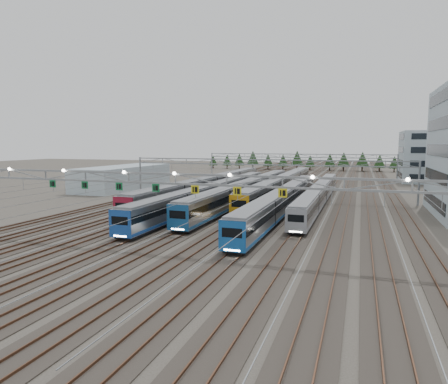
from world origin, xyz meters
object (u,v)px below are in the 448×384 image
(train_a, at_px, (211,186))
(train_f, at_px, (319,194))
(train_d, at_px, (283,184))
(train_c, at_px, (248,190))
(train_e, at_px, (284,199))
(gantry_near, at_px, (175,181))
(gantry_far, at_px, (298,159))
(train_b, at_px, (215,193))
(west_shed, at_px, (124,177))
(depot_bldg_north, at_px, (443,157))
(gantry_mid, at_px, (264,167))

(train_a, distance_m, train_f, 22.77)
(train_d, bearing_deg, train_a, -147.34)
(train_d, bearing_deg, train_c, -111.01)
(train_c, distance_m, train_e, 14.08)
(train_c, height_order, gantry_near, gantry_near)
(train_c, xyz_separation_m, gantry_far, (2.25, 48.27, 4.26))
(train_b, xyz_separation_m, gantry_far, (6.75, 55.04, 4.30))
(train_c, relative_size, gantry_near, 1.13)
(west_shed, bearing_deg, train_e, -26.25)
(train_d, bearing_deg, west_shed, -178.66)
(train_b, bearing_deg, train_a, 114.60)
(gantry_near, xyz_separation_m, depot_bldg_north, (40.10, 89.70, 0.18))
(train_e, xyz_separation_m, gantry_far, (-6.75, 59.09, 4.33))
(gantry_mid, xyz_separation_m, gantry_far, (0.00, 45.00, 0.00))
(train_d, height_order, train_f, train_d)
(gantry_far, distance_m, depot_bldg_north, 40.32)
(gantry_near, height_order, gantry_mid, gantry_near)
(train_a, distance_m, gantry_far, 46.77)
(train_a, relative_size, train_e, 1.17)
(gantry_mid, distance_m, depot_bldg_north, 63.74)
(gantry_near, height_order, depot_bldg_north, depot_bldg_north)
(gantry_far, bearing_deg, train_f, -76.99)
(train_a, height_order, gantry_mid, gantry_mid)
(gantry_near, relative_size, gantry_far, 1.00)
(train_a, height_order, depot_bldg_north, depot_bldg_north)
(train_d, distance_m, gantry_near, 48.87)
(train_e, xyz_separation_m, depot_bldg_north, (33.30, 63.68, 5.21))
(train_f, relative_size, west_shed, 1.86)
(train_d, bearing_deg, train_b, -115.96)
(depot_bldg_north, bearing_deg, train_e, -117.61)
(train_c, xyz_separation_m, gantry_mid, (2.25, 3.27, 4.26))
(train_d, xyz_separation_m, train_e, (4.50, -22.54, -0.11))
(train_b, xyz_separation_m, depot_bldg_north, (46.80, 59.62, 5.18))
(train_b, relative_size, train_f, 1.09)
(gantry_far, bearing_deg, train_c, -92.67)
(gantry_near, bearing_deg, gantry_far, 89.97)
(train_c, relative_size, train_e, 1.14)
(depot_bldg_north, xyz_separation_m, west_shed, (-77.15, -42.06, -4.54))
(train_a, bearing_deg, gantry_mid, 1.07)
(train_a, xyz_separation_m, train_e, (18.00, -13.88, -0.19))
(train_d, relative_size, gantry_far, 1.17)
(train_f, distance_m, gantry_far, 50.18)
(gantry_mid, bearing_deg, train_f, -18.18)
(train_c, bearing_deg, train_f, -1.80)
(train_a, distance_m, train_e, 22.73)
(train_e, distance_m, gantry_mid, 16.22)
(train_e, bearing_deg, west_shed, 153.75)
(gantry_near, relative_size, depot_bldg_north, 2.56)
(train_f, distance_m, gantry_mid, 12.65)
(train_e, distance_m, west_shed, 48.89)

